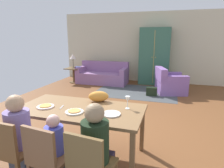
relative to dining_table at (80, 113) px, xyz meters
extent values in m
cube|color=brown|center=(0.19, 2.00, -0.70)|extent=(6.81, 6.79, 0.02)
cube|color=beige|center=(0.19, 5.44, 0.66)|extent=(6.81, 0.10, 2.70)
cube|color=brown|center=(0.00, 0.00, 0.05)|extent=(1.84, 0.91, 0.04)
cube|color=brown|center=(-0.86, -0.40, -0.33)|extent=(0.06, 0.06, 0.72)
cube|color=brown|center=(0.86, -0.40, -0.33)|extent=(0.06, 0.06, 0.72)
cube|color=brown|center=(-0.86, 0.40, -0.33)|extent=(0.06, 0.06, 0.72)
cube|color=brown|center=(0.86, 0.40, -0.33)|extent=(0.06, 0.06, 0.72)
cylinder|color=silver|center=(-0.50, -0.12, 0.08)|extent=(0.25, 0.25, 0.02)
cylinder|color=gold|center=(-0.50, -0.12, 0.09)|extent=(0.17, 0.17, 0.01)
cylinder|color=white|center=(0.00, -0.18, 0.08)|extent=(0.25, 0.25, 0.02)
cylinder|color=#D79245|center=(0.00, -0.18, 0.09)|extent=(0.17, 0.17, 0.01)
cylinder|color=silver|center=(0.50, -0.10, 0.08)|extent=(0.25, 0.25, 0.02)
cylinder|color=silver|center=(0.66, 0.18, 0.07)|extent=(0.06, 0.06, 0.01)
cylinder|color=silver|center=(0.66, 0.18, 0.12)|extent=(0.01, 0.01, 0.09)
cone|color=silver|center=(0.66, 0.18, 0.21)|extent=(0.07, 0.07, 0.09)
cube|color=silver|center=(-0.28, -0.05, 0.07)|extent=(0.05, 0.15, 0.01)
cube|color=silver|center=(0.17, 0.10, 0.07)|extent=(0.03, 0.17, 0.01)
cube|color=brown|center=(-0.50, -0.74, -0.26)|extent=(0.43, 0.43, 0.04)
cube|color=brown|center=(-0.51, -0.93, -0.03)|extent=(0.42, 0.05, 0.42)
cube|color=brown|center=(-0.32, -0.56, -0.48)|extent=(0.04, 0.04, 0.41)
cube|color=brown|center=(-0.68, -0.55, -0.48)|extent=(0.04, 0.04, 0.41)
cube|color=#3C4457|center=(-0.50, -0.60, -0.46)|extent=(0.27, 0.35, 0.45)
cylinder|color=#806CAC|center=(-0.50, -0.68, -0.01)|extent=(0.30, 0.30, 0.46)
sphere|color=tan|center=(-0.50, -0.68, 0.32)|extent=(0.21, 0.21, 0.21)
cube|color=brown|center=(0.00, -0.74, -0.26)|extent=(0.47, 0.47, 0.04)
cube|color=brown|center=(-0.02, -0.93, -0.03)|extent=(0.42, 0.09, 0.42)
cube|color=brown|center=(-0.16, -0.54, -0.48)|extent=(0.04, 0.04, 0.41)
cube|color=#2B3A55|center=(0.01, -0.62, -0.46)|extent=(0.21, 0.27, 0.45)
cylinder|color=#494EC2|center=(0.00, -0.68, -0.07)|extent=(0.22, 0.22, 0.33)
sphere|color=beige|center=(0.00, -0.68, 0.16)|extent=(0.15, 0.15, 0.15)
cube|color=brown|center=(0.50, -0.74, -0.26)|extent=(0.46, 0.46, 0.04)
cube|color=brown|center=(0.48, -0.93, -0.03)|extent=(0.42, 0.09, 0.42)
cylinder|color=black|center=(0.50, -0.68, -0.01)|extent=(0.30, 0.30, 0.46)
sphere|color=#977956|center=(0.50, -0.68, 0.32)|extent=(0.21, 0.21, 0.21)
ellipsoid|color=orange|center=(0.15, 0.36, 0.16)|extent=(0.36, 0.27, 0.17)
cube|color=#414547|center=(0.16, 3.76, -0.69)|extent=(2.60, 1.80, 0.01)
cube|color=#8C6193|center=(-1.32, 4.56, -0.48)|extent=(1.93, 0.84, 0.42)
cube|color=#8C6193|center=(-1.32, 4.90, -0.07)|extent=(1.93, 0.20, 0.40)
cube|color=#8C6193|center=(-2.20, 4.56, -0.17)|extent=(0.18, 0.84, 0.20)
cube|color=#8C6193|center=(-0.45, 4.56, -0.17)|extent=(0.18, 0.84, 0.20)
cube|color=#7F599F|center=(1.24, 3.96, -0.48)|extent=(1.06, 1.06, 0.42)
cube|color=#7F599F|center=(0.92, 3.86, -0.07)|extent=(0.45, 0.87, 0.40)
cube|color=#7F599F|center=(1.34, 3.64, -0.17)|extent=(0.86, 0.42, 0.20)
cube|color=#7F599F|center=(1.14, 4.28, -0.17)|extent=(0.86, 0.42, 0.20)
cube|color=#315F4A|center=(0.59, 5.05, 0.36)|extent=(1.10, 0.56, 2.10)
cube|color=gold|center=(0.59, 4.77, 0.36)|extent=(0.02, 0.01, 1.89)
sphere|color=gold|center=(0.53, 4.76, 0.36)|extent=(0.04, 0.04, 0.04)
sphere|color=gold|center=(0.65, 4.76, 0.36)|extent=(0.04, 0.04, 0.04)
cube|color=brown|center=(-2.45, 4.36, -0.12)|extent=(0.56, 0.56, 0.03)
cylinder|color=brown|center=(-2.45, 4.36, -0.41)|extent=(0.08, 0.08, 0.55)
cylinder|color=brown|center=(-2.45, 4.36, -0.67)|extent=(0.36, 0.36, 0.03)
cylinder|color=brown|center=(-2.45, 4.36, -0.10)|extent=(0.16, 0.16, 0.02)
cylinder|color=brown|center=(-2.45, 4.36, 0.08)|extent=(0.02, 0.02, 0.34)
cone|color=beige|center=(-2.45, 4.36, 0.34)|extent=(0.26, 0.26, 0.18)
cube|color=maroon|center=(-2.28, 4.39, -0.10)|extent=(0.22, 0.16, 0.03)
cube|color=#364086|center=(-2.26, 4.39, -0.07)|extent=(0.22, 0.16, 0.03)
cube|color=black|center=(0.69, 3.46, -0.56)|extent=(0.32, 0.16, 0.26)
camera|label=1|loc=(1.23, -2.42, 1.08)|focal=31.28mm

